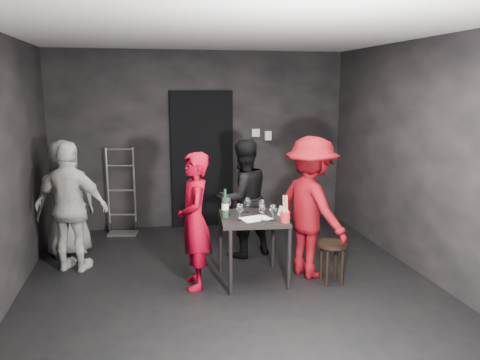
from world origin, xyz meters
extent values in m
cube|color=black|center=(0.00, 0.00, 0.00)|extent=(4.50, 5.00, 0.02)
cube|color=silver|center=(0.00, 0.00, 2.70)|extent=(4.50, 5.00, 0.02)
cube|color=black|center=(0.00, 2.50, 1.35)|extent=(4.50, 0.04, 2.70)
cube|color=black|center=(0.00, -2.50, 1.35)|extent=(4.50, 0.04, 2.70)
cube|color=black|center=(2.25, 0.00, 1.35)|extent=(0.04, 5.00, 2.70)
cube|color=black|center=(0.00, 2.44, 1.05)|extent=(0.95, 0.10, 2.10)
cube|color=#B7B7B2|center=(0.85, 2.45, 1.45)|extent=(0.12, 0.06, 0.12)
cube|color=#B7B7B2|center=(1.05, 2.45, 1.40)|extent=(0.10, 0.06, 0.14)
cylinder|color=#B2B2B7|center=(-1.42, 2.34, 0.64)|extent=(0.03, 0.03, 1.28)
cylinder|color=#B2B2B7|center=(-1.04, 2.34, 0.64)|extent=(0.03, 0.03, 1.28)
cube|color=#B2B2B7|center=(-1.23, 2.21, 0.01)|extent=(0.43, 0.23, 0.03)
cylinder|color=black|center=(-1.42, 2.37, 0.08)|extent=(0.04, 0.16, 0.16)
cylinder|color=black|center=(-1.04, 2.37, 0.08)|extent=(0.04, 0.16, 0.16)
cube|color=black|center=(0.28, 0.17, 0.73)|extent=(0.72, 0.72, 0.04)
cylinder|color=black|center=(-0.04, -0.15, 0.35)|extent=(0.04, 0.04, 0.71)
cylinder|color=black|center=(0.60, -0.15, 0.35)|extent=(0.04, 0.04, 0.71)
cylinder|color=black|center=(-0.04, 0.49, 0.35)|extent=(0.04, 0.04, 0.71)
cylinder|color=black|center=(0.60, 0.49, 0.35)|extent=(0.04, 0.04, 0.71)
cylinder|color=black|center=(1.12, -0.07, 0.45)|extent=(0.32, 0.32, 0.04)
cylinder|color=black|center=(1.21, 0.02, 0.21)|extent=(0.04, 0.04, 0.41)
cylinder|color=black|center=(1.03, 0.02, 0.21)|extent=(0.04, 0.04, 0.41)
cylinder|color=black|center=(1.03, -0.16, 0.21)|extent=(0.04, 0.04, 0.41)
cylinder|color=black|center=(1.21, -0.16, 0.21)|extent=(0.04, 0.04, 0.41)
imported|color=#9A0016|center=(-0.38, 0.16, 0.74)|extent=(0.36, 0.54, 1.47)
imported|color=black|center=(0.34, 1.01, 0.76)|extent=(0.83, 0.62, 1.53)
imported|color=maroon|center=(0.96, 0.21, 0.87)|extent=(0.89, 1.24, 1.75)
imported|color=beige|center=(-1.74, 0.91, 0.79)|extent=(1.03, 0.75, 1.59)
imported|color=slate|center=(-1.88, 1.49, 0.76)|extent=(0.84, 0.66, 1.52)
cube|color=white|center=(0.28, 0.09, 0.75)|extent=(0.36, 0.29, 0.00)
cylinder|color=#15321D|center=(-0.03, 0.21, 0.86)|extent=(0.08, 0.08, 0.22)
cylinder|color=#15321D|center=(-0.03, 0.21, 1.02)|extent=(0.03, 0.03, 0.09)
cylinder|color=white|center=(-0.03, 0.21, 0.87)|extent=(0.08, 0.08, 0.07)
cylinder|color=#A71E1E|center=(0.56, -0.10, 0.81)|extent=(0.10, 0.10, 0.11)
camera|label=1|loc=(-0.88, -4.68, 2.16)|focal=35.00mm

